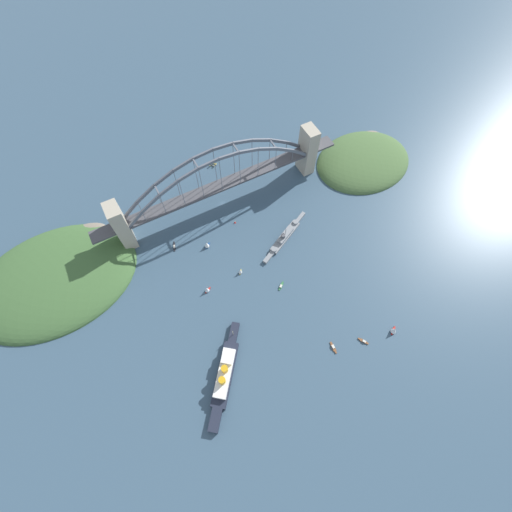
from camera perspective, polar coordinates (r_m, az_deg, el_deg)
The scene contains 16 objects.
ground_plane at distance 414.80m, azimuth -5.24°, elevation 8.17°, with size 1400.00×1400.00×0.00m, color #385166.
harbor_arch_bridge at distance 389.59m, azimuth -5.63°, elevation 10.95°, with size 274.48×20.31×77.78m.
headland_west_shore at distance 470.06m, azimuth 16.26°, elevation 13.97°, with size 115.28×92.65×27.73m.
headland_east_shore at distance 416.73m, azimuth -28.49°, elevation -3.02°, with size 164.41×121.25×28.34m.
ocean_liner at distance 334.27m, azimuth -4.87°, elevation -17.78°, with size 63.73×78.16×18.34m.
naval_cruiser at distance 386.57m, azimuth 4.46°, elevation 3.01°, with size 68.75×37.00×17.26m.
seaplane_taxiing_near_bridge at distance 449.98m, azimuth -6.65°, elevation 14.04°, with size 10.71×8.03×4.69m.
small_boat_0 at distance 382.54m, azimuth -7.64°, elevation 1.77°, with size 7.85×6.86×8.98m.
small_boat_1 at distance 357.80m, azimuth 16.32°, elevation -12.55°, with size 6.49×9.49×2.01m.
small_boat_2 at distance 349.77m, azimuth 11.90°, elevation -13.69°, with size 3.23×11.22×1.99m.
small_boat_3 at distance 366.07m, azimuth -2.45°, elevation -2.38°, with size 5.03×5.76×7.39m.
small_boat_4 at distance 365.79m, azimuth 20.64°, elevation -10.73°, with size 8.45×7.01×9.25m.
small_boat_5 at distance 362.98m, azimuth 3.91°, elevation -4.66°, with size 9.05×7.28×2.01m.
small_boat_6 at distance 360.41m, azimuth -7.61°, elevation -5.15°, with size 7.32×5.67×8.49m.
small_boat_7 at distance 391.42m, azimuth -12.56°, elevation 1.45°, with size 5.06×11.47×2.03m.
channel_marker_buoy at distance 397.96m, azimuth -3.28°, elevation 5.26°, with size 2.20×2.20×2.75m.
Camera 1 is at (80.89, 233.56, 333.12)m, focal length 25.80 mm.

